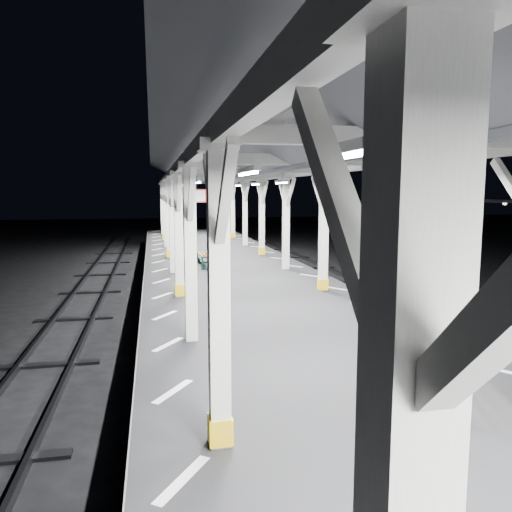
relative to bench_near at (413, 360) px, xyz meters
name	(u,v)px	position (x,y,z in m)	size (l,w,h in m)	color
ground	(270,351)	(-0.78, 5.17, -1.49)	(120.00, 120.00, 0.00)	black
platform	(270,331)	(-0.78, 5.17, -0.99)	(6.00, 50.00, 1.00)	black
hazard_stripes_left	(165,315)	(-3.23, 5.17, -0.49)	(1.00, 48.00, 0.01)	silver
hazard_stripes_right	(367,305)	(1.67, 5.17, -0.49)	(1.00, 48.00, 0.01)	silver
track_left	(47,363)	(-5.78, 5.17, -1.41)	(2.20, 60.00, 0.16)	#2D2D33
track_right	(458,336)	(4.22, 5.17, -1.41)	(2.20, 60.00, 0.16)	#2D2D33
canopy	(271,157)	(-0.78, 5.15, 3.07)	(5.40, 49.00, 4.65)	silver
bench_near	(413,360)	(0.00, 0.00, 0.00)	(1.09, 1.80, 0.92)	black
bench_mid	(209,253)	(-1.42, 12.42, -0.01)	(0.68, 1.70, 0.91)	black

